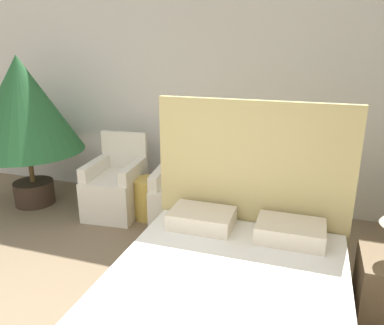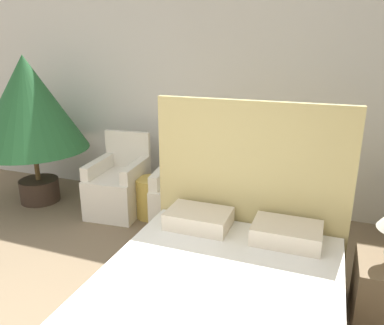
{
  "view_description": "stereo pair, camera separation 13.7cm",
  "coord_description": "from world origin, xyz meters",
  "views": [
    {
      "loc": [
        1.5,
        -0.72,
        1.95
      ],
      "look_at": [
        0.41,
        2.59,
        0.84
      ],
      "focal_mm": 35.0,
      "sensor_mm": 36.0,
      "label": 1
    },
    {
      "loc": [
        1.63,
        -0.68,
        1.95
      ],
      "look_at": [
        0.41,
        2.59,
        0.84
      ],
      "focal_mm": 35.0,
      "sensor_mm": 36.0,
      "label": 2
    }
  ],
  "objects": [
    {
      "name": "armchair_near_window_left",
      "position": [
        -0.66,
        2.93,
        0.3
      ],
      "size": [
        0.64,
        0.77,
        0.93
      ],
      "rotation": [
        0.0,
        0.0,
        0.09
      ],
      "color": "silver",
      "rests_on": "ground_plane"
    },
    {
      "name": "potted_palm",
      "position": [
        -1.79,
        2.84,
        1.23
      ],
      "size": [
        1.35,
        1.35,
        1.83
      ],
      "color": "#38281E",
      "rests_on": "ground_plane"
    },
    {
      "name": "armchair_near_window_right",
      "position": [
        0.18,
        2.93,
        0.3
      ],
      "size": [
        0.67,
        0.78,
        0.93
      ],
      "rotation": [
        0.0,
        0.0,
        0.13
      ],
      "color": "silver",
      "rests_on": "ground_plane"
    },
    {
      "name": "wall_back",
      "position": [
        0.0,
        3.65,
        1.45
      ],
      "size": [
        10.0,
        0.06,
        2.9
      ],
      "color": "silver",
      "rests_on": "ground_plane"
    },
    {
      "name": "bed",
      "position": [
        1.05,
        1.34,
        0.3
      ],
      "size": [
        1.63,
        2.05,
        1.53
      ],
      "color": "#4C4238",
      "rests_on": "ground_plane"
    },
    {
      "name": "side_table",
      "position": [
        -0.24,
        2.92,
        0.24
      ],
      "size": [
        0.33,
        0.33,
        0.47
      ],
      "color": "gold",
      "rests_on": "ground_plane"
    }
  ]
}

